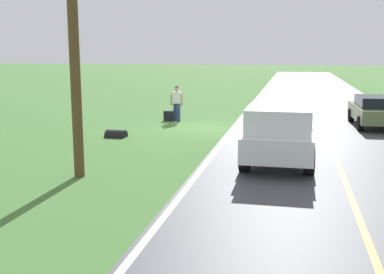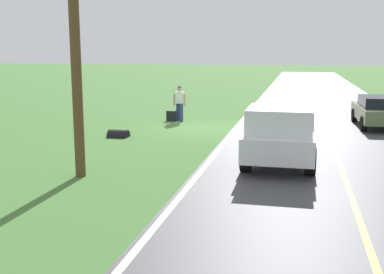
{
  "view_description": "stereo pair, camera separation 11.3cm",
  "coord_description": "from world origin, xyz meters",
  "px_view_note": "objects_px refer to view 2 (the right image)",
  "views": [
    {
      "loc": [
        -3.91,
        20.8,
        3.43
      ],
      "look_at": [
        -1.7,
        10.54,
        1.52
      ],
      "focal_mm": 44.28,
      "sensor_mm": 36.0,
      "label": 1
    },
    {
      "loc": [
        -4.02,
        20.78,
        3.43
      ],
      "look_at": [
        -1.7,
        10.54,
        1.52
      ],
      "focal_mm": 44.28,
      "sensor_mm": 36.0,
      "label": 2
    }
  ],
  "objects_px": {
    "utility_pole_roadside": "(74,11)",
    "suitcase_carried": "(171,116)",
    "hitchhiker_walking": "(180,101)",
    "pickup_truck_passing": "(281,132)",
    "sedan_near_oncoming": "(379,111)"
  },
  "relations": [
    {
      "from": "suitcase_carried",
      "to": "pickup_truck_passing",
      "type": "bearing_deg",
      "value": 33.18
    },
    {
      "from": "hitchhiker_walking",
      "to": "utility_pole_roadside",
      "type": "xyz_separation_m",
      "value": [
        0.09,
        10.85,
        3.47
      ]
    },
    {
      "from": "pickup_truck_passing",
      "to": "hitchhiker_walking",
      "type": "bearing_deg",
      "value": -56.41
    },
    {
      "from": "utility_pole_roadside",
      "to": "suitcase_carried",
      "type": "bearing_deg",
      "value": -88.28
    },
    {
      "from": "hitchhiker_walking",
      "to": "sedan_near_oncoming",
      "type": "height_order",
      "value": "hitchhiker_walking"
    },
    {
      "from": "sedan_near_oncoming",
      "to": "utility_pole_roadside",
      "type": "distance_m",
      "value": 14.98
    },
    {
      "from": "sedan_near_oncoming",
      "to": "utility_pole_roadside",
      "type": "height_order",
      "value": "utility_pole_roadside"
    },
    {
      "from": "hitchhiker_walking",
      "to": "pickup_truck_passing",
      "type": "relative_size",
      "value": 0.32
    },
    {
      "from": "suitcase_carried",
      "to": "utility_pole_roadside",
      "type": "distance_m",
      "value": 11.54
    },
    {
      "from": "hitchhiker_walking",
      "to": "sedan_near_oncoming",
      "type": "relative_size",
      "value": 0.39
    },
    {
      "from": "suitcase_carried",
      "to": "hitchhiker_walking",
      "type": "bearing_deg",
      "value": 100.86
    },
    {
      "from": "hitchhiker_walking",
      "to": "utility_pole_roadside",
      "type": "relative_size",
      "value": 0.2
    },
    {
      "from": "suitcase_carried",
      "to": "pickup_truck_passing",
      "type": "height_order",
      "value": "pickup_truck_passing"
    },
    {
      "from": "pickup_truck_passing",
      "to": "suitcase_carried",
      "type": "bearing_deg",
      "value": -54.01
    },
    {
      "from": "hitchhiker_walking",
      "to": "pickup_truck_passing",
      "type": "distance_m",
      "value": 9.45
    }
  ]
}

